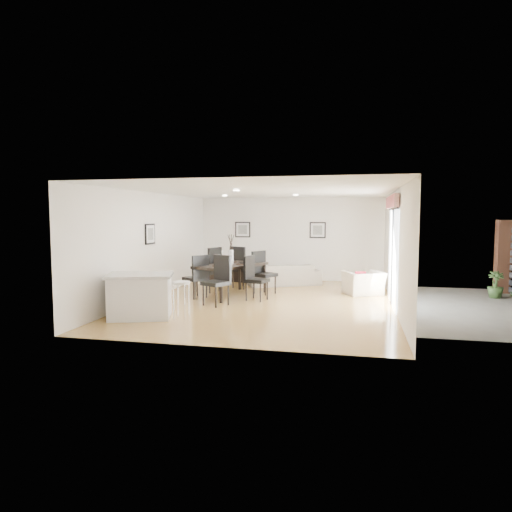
% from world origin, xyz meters
% --- Properties ---
extents(ground, '(8.00, 8.00, 0.00)m').
position_xyz_m(ground, '(0.00, 0.00, 0.00)').
color(ground, tan).
rests_on(ground, ground).
extents(wall_back, '(6.00, 0.04, 2.70)m').
position_xyz_m(wall_back, '(0.00, 4.00, 1.35)').
color(wall_back, white).
rests_on(wall_back, ground).
extents(wall_front, '(6.00, 0.04, 2.70)m').
position_xyz_m(wall_front, '(0.00, -4.00, 1.35)').
color(wall_front, white).
rests_on(wall_front, ground).
extents(wall_left, '(0.04, 8.00, 2.70)m').
position_xyz_m(wall_left, '(-3.00, 0.00, 1.35)').
color(wall_left, white).
rests_on(wall_left, ground).
extents(wall_right, '(0.04, 8.00, 2.70)m').
position_xyz_m(wall_right, '(3.00, 0.00, 1.35)').
color(wall_right, white).
rests_on(wall_right, ground).
extents(ceiling, '(6.00, 8.00, 0.02)m').
position_xyz_m(ceiling, '(0.00, 0.00, 2.70)').
color(ceiling, white).
rests_on(ceiling, wall_back).
extents(sofa, '(2.36, 1.70, 0.64)m').
position_xyz_m(sofa, '(-0.02, 2.80, 0.32)').
color(sofa, gray).
rests_on(sofa, ground).
extents(armchair, '(1.23, 1.17, 0.62)m').
position_xyz_m(armchair, '(2.34, 1.55, 0.31)').
color(armchair, beige).
rests_on(armchair, ground).
extents(courtyard_plant_b, '(0.40, 0.40, 0.69)m').
position_xyz_m(courtyard_plant_b, '(5.65, 1.78, 0.34)').
color(courtyard_plant_b, '#3A5725').
rests_on(courtyard_plant_b, ground).
extents(dining_table, '(1.72, 2.25, 0.84)m').
position_xyz_m(dining_table, '(-1.08, 0.64, 0.75)').
color(dining_table, black).
rests_on(dining_table, ground).
extents(dining_chair_wnear, '(0.69, 0.69, 1.12)m').
position_xyz_m(dining_chair_wnear, '(-1.81, 0.08, 0.62)').
color(dining_chair_wnear, black).
rests_on(dining_chair_wnear, ground).
extents(dining_chair_wfar, '(0.71, 0.71, 1.24)m').
position_xyz_m(dining_chair_wfar, '(-1.79, 1.10, 0.69)').
color(dining_chair_wfar, black).
rests_on(dining_chair_wfar, ground).
extents(dining_chair_enear, '(0.61, 0.61, 1.11)m').
position_xyz_m(dining_chair_enear, '(-0.37, 0.16, 0.62)').
color(dining_chair_enear, black).
rests_on(dining_chair_enear, ground).
extents(dining_chair_efar, '(0.71, 0.71, 1.15)m').
position_xyz_m(dining_chair_efar, '(-0.36, 1.19, 0.64)').
color(dining_chair_efar, black).
rests_on(dining_chair_efar, ground).
extents(dining_chair_head, '(0.71, 0.71, 1.18)m').
position_xyz_m(dining_chair_head, '(-1.04, -0.62, 0.66)').
color(dining_chair_head, black).
rests_on(dining_chair_head, ground).
extents(dining_chair_foot, '(0.75, 0.75, 1.23)m').
position_xyz_m(dining_chair_foot, '(-1.14, 1.89, 0.69)').
color(dining_chair_foot, black).
rests_on(dining_chair_foot, ground).
extents(vase, '(0.86, 1.40, 0.79)m').
position_xyz_m(vase, '(-1.08, 0.64, 1.19)').
color(vase, white).
rests_on(vase, dining_table).
extents(coffee_table, '(1.23, 0.94, 0.43)m').
position_xyz_m(coffee_table, '(-1.51, 3.36, 0.22)').
color(coffee_table, black).
rests_on(coffee_table, ground).
extents(side_table, '(0.56, 0.56, 0.59)m').
position_xyz_m(side_table, '(-2.01, 2.70, 0.30)').
color(side_table, black).
rests_on(side_table, ground).
extents(table_lamp, '(0.23, 0.23, 0.43)m').
position_xyz_m(table_lamp, '(-2.01, 2.70, 0.87)').
color(table_lamp, white).
rests_on(table_lamp, side_table).
extents(cushion, '(0.29, 0.14, 0.28)m').
position_xyz_m(cushion, '(2.25, 1.46, 0.49)').
color(cushion, '#AD1627').
rests_on(cushion, armchair).
extents(kitchen_island, '(1.56, 1.36, 0.91)m').
position_xyz_m(kitchen_island, '(-2.23, -2.27, 0.46)').
color(kitchen_island, white).
rests_on(kitchen_island, ground).
extents(bar_stool, '(0.36, 0.36, 0.78)m').
position_xyz_m(bar_stool, '(-1.33, -2.27, 0.67)').
color(bar_stool, white).
rests_on(bar_stool, ground).
extents(framed_print_back_left, '(0.52, 0.04, 0.52)m').
position_xyz_m(framed_print_back_left, '(-1.60, 3.97, 1.65)').
color(framed_print_back_left, black).
rests_on(framed_print_back_left, wall_back).
extents(framed_print_back_right, '(0.52, 0.04, 0.52)m').
position_xyz_m(framed_print_back_right, '(0.90, 3.97, 1.65)').
color(framed_print_back_right, black).
rests_on(framed_print_back_right, wall_back).
extents(framed_print_left_wall, '(0.04, 0.52, 0.52)m').
position_xyz_m(framed_print_left_wall, '(-2.97, -0.20, 1.65)').
color(framed_print_left_wall, black).
rests_on(framed_print_left_wall, wall_left).
extents(sliding_door, '(0.12, 2.70, 2.57)m').
position_xyz_m(sliding_door, '(2.96, 0.30, 1.66)').
color(sliding_door, white).
rests_on(sliding_door, wall_right).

